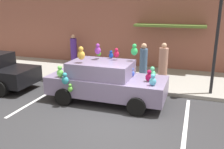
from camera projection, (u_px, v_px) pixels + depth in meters
ground_plane at (114, 124)px, 7.61m from camera, size 60.00×60.00×0.00m
sidewalk at (146, 78)px, 12.13m from camera, size 24.00×4.00×0.15m
storefront_building at (156, 12)px, 13.22m from camera, size 24.00×1.25×6.40m
parking_stripe_front at (186, 120)px, 7.85m from camera, size 0.12×3.60×0.01m
parking_stripe_rear at (38, 99)px, 9.62m from camera, size 0.12×3.60×0.01m
plush_covered_car at (105, 81)px, 9.22m from camera, size 4.44×2.08×2.20m
teddy_bear_on_sidewalk at (122, 76)px, 11.07m from camera, size 0.34×0.28×0.64m
street_lamp_post at (218, 31)px, 9.14m from camera, size 0.28×0.28×4.11m
pedestrian_near_shopfront at (74, 50)px, 14.71m from camera, size 0.38×0.38×1.73m
pedestrian_walking_past at (143, 62)px, 11.54m from camera, size 0.36×0.36×1.72m
pedestrian_by_lamp at (163, 66)px, 10.60m from camera, size 0.39×0.39×1.88m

